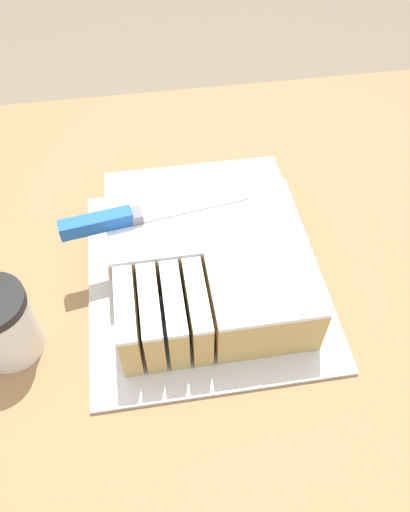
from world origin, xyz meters
TOP-DOWN VIEW (x-y plane):
  - ground_plane at (0.00, 0.00)m, footprint 8.00×8.00m
  - countertop at (0.00, 0.00)m, footprint 1.40×1.10m
  - cake_board at (-0.06, 0.04)m, footprint 0.35×0.38m
  - cake at (-0.05, 0.04)m, footprint 0.27×0.30m
  - knife at (-0.17, 0.08)m, footprint 0.27×0.06m
  - coffee_cup at (-0.33, -0.04)m, footprint 0.09×0.09m

SIDE VIEW (x-z plane):
  - ground_plane at x=0.00m, z-range 0.00..0.00m
  - countertop at x=0.00m, z-range 0.00..0.93m
  - cake_board at x=-0.06m, z-range 0.93..0.93m
  - cake at x=-0.05m, z-range 0.93..1.02m
  - coffee_cup at x=-0.33m, z-range 0.93..1.04m
  - knife at x=-0.17m, z-range 1.02..1.04m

